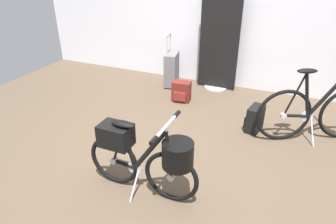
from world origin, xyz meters
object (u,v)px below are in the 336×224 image
object	(u,v)px
floor_banner_stand	(219,49)
display_bike_left	(316,111)
rolling_suitcase	(172,69)
backpack_on_floor	(255,119)
handbag_on_floor	(181,92)
folding_bike_foreground	(146,155)

from	to	relation	value
floor_banner_stand	display_bike_left	world-z (taller)	floor_banner_stand
rolling_suitcase	backpack_on_floor	world-z (taller)	rolling_suitcase
display_bike_left	rolling_suitcase	xyz separation A→B (m)	(-2.11, 0.84, -0.07)
floor_banner_stand	handbag_on_floor	world-z (taller)	floor_banner_stand
rolling_suitcase	handbag_on_floor	distance (m)	0.62
floor_banner_stand	rolling_suitcase	world-z (taller)	floor_banner_stand
handbag_on_floor	rolling_suitcase	bearing A→B (deg)	126.60
folding_bike_foreground	rolling_suitcase	bearing A→B (deg)	107.83
rolling_suitcase	backpack_on_floor	size ratio (longest dim) A/B	2.61
display_bike_left	handbag_on_floor	distance (m)	1.80
rolling_suitcase	folding_bike_foreground	bearing A→B (deg)	-72.17
display_bike_left	handbag_on_floor	bearing A→B (deg)	168.56
backpack_on_floor	display_bike_left	bearing A→B (deg)	6.76
backpack_on_floor	rolling_suitcase	bearing A→B (deg)	148.23
display_bike_left	handbag_on_floor	xyz separation A→B (m)	(-1.75, 0.35, -0.21)
folding_bike_foreground	backpack_on_floor	distance (m)	1.66
folding_bike_foreground	handbag_on_floor	world-z (taller)	folding_bike_foreground
display_bike_left	handbag_on_floor	world-z (taller)	display_bike_left
folding_bike_foreground	rolling_suitcase	world-z (taller)	rolling_suitcase
folding_bike_foreground	backpack_on_floor	xyz separation A→B (m)	(0.70, 1.48, -0.25)
handbag_on_floor	backpack_on_floor	bearing A→B (deg)	-21.04
display_bike_left	rolling_suitcase	bearing A→B (deg)	158.32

